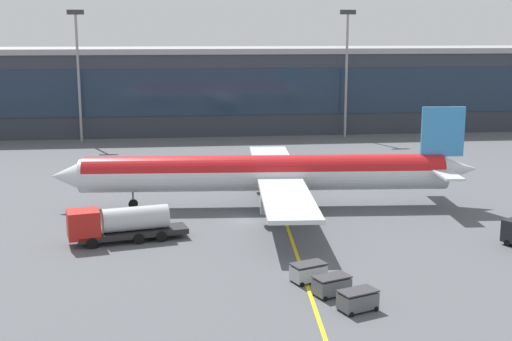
# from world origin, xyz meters

# --- Properties ---
(ground_plane) EXTENTS (700.00, 700.00, 0.00)m
(ground_plane) POSITION_xyz_m (0.00, 0.00, 0.00)
(ground_plane) COLOR #515459
(apron_lead_in_line) EXTENTS (5.62, 79.84, 0.01)m
(apron_lead_in_line) POSITION_xyz_m (3.93, 2.00, 0.00)
(apron_lead_in_line) COLOR yellow
(apron_lead_in_line) RESTS_ON ground_plane
(terminal_building) EXTENTS (159.11, 19.64, 15.73)m
(terminal_building) POSITION_xyz_m (9.45, 66.07, 7.89)
(terminal_building) COLOR #2D333D
(terminal_building) RESTS_ON ground_plane
(main_airliner) EXTENTS (46.68, 37.35, 10.92)m
(main_airliner) POSITION_xyz_m (2.71, 5.31, 3.80)
(main_airliner) COLOR silver
(main_airliner) RESTS_ON ground_plane
(fuel_tanker) EXTENTS (11.09, 4.82, 3.25)m
(fuel_tanker) POSITION_xyz_m (-12.41, -5.92, 1.75)
(fuel_tanker) COLOR #232326
(fuel_tanker) RESTS_ON ground_plane
(baggage_cart_0) EXTENTS (3.03, 2.39, 1.48)m
(baggage_cart_0) POSITION_xyz_m (5.10, -23.93, 0.78)
(baggage_cart_0) COLOR #595B60
(baggage_cart_0) RESTS_ON ground_plane
(baggage_cart_1) EXTENTS (3.03, 2.39, 1.48)m
(baggage_cart_1) POSITION_xyz_m (3.94, -20.95, 0.78)
(baggage_cart_1) COLOR #595B60
(baggage_cart_1) RESTS_ON ground_plane
(baggage_cart_2) EXTENTS (3.03, 2.39, 1.48)m
(baggage_cart_2) POSITION_xyz_m (2.78, -17.97, 0.78)
(baggage_cart_2) COLOR #B2B7BC
(baggage_cart_2) RESTS_ON ground_plane
(apron_light_mast_0) EXTENTS (2.80, 0.50, 22.36)m
(apron_light_mast_0) POSITION_xyz_m (-23.40, 54.11, 13.14)
(apron_light_mast_0) COLOR gray
(apron_light_mast_0) RESTS_ON ground_plane
(apron_light_mast_1) EXTENTS (2.80, 0.50, 22.49)m
(apron_light_mast_1) POSITION_xyz_m (23.40, 54.11, 13.21)
(apron_light_mast_1) COLOR gray
(apron_light_mast_1) RESTS_ON ground_plane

